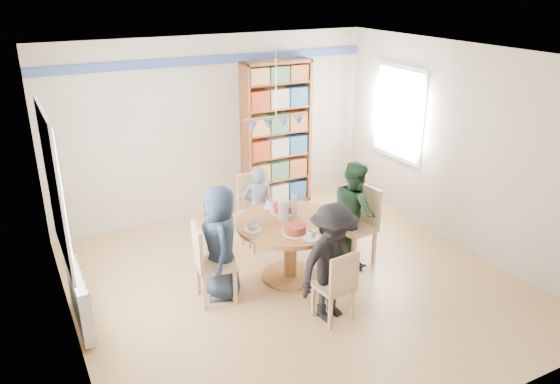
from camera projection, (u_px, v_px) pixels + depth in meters
ground at (295, 283)px, 6.60m from camera, size 5.00×5.00×0.00m
room_shell at (243, 137)px, 6.59m from camera, size 5.00×5.00×5.00m
radiator at (79, 297)px, 5.68m from camera, size 0.12×1.00×0.60m
dining_table at (290, 236)px, 6.54m from camera, size 1.30×1.30×0.75m
chair_left at (208, 260)px, 6.06m from camera, size 0.48×0.48×0.96m
chair_right at (360, 221)px, 6.97m from camera, size 0.50×0.50×1.00m
chair_far at (256, 207)px, 7.38m from camera, size 0.46×0.46×1.01m
chair_near at (338, 284)px, 5.72m from camera, size 0.40×0.40×0.84m
person_left at (220, 243)px, 6.13m from camera, size 0.57×0.74×1.35m
person_right at (354, 212)px, 6.93m from camera, size 0.62×0.74×1.34m
person_far at (258, 208)px, 7.29m from camera, size 0.48×0.39×1.16m
person_near at (332, 263)px, 5.72m from camera, size 0.95×0.67×1.33m
bookshelf at (276, 136)px, 8.52m from camera, size 1.09×0.33×2.30m
tableware at (287, 216)px, 6.45m from camera, size 1.18×1.18×0.31m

